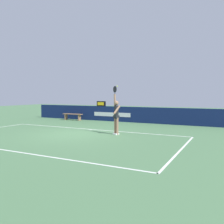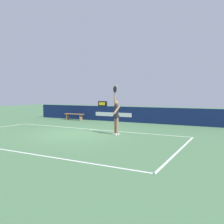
% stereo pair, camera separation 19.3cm
% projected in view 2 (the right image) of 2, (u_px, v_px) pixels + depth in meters
% --- Properties ---
extents(ground_plane, '(60.00, 60.00, 0.00)m').
position_uv_depth(ground_plane, '(74.00, 134.00, 12.35)').
color(ground_plane, '#4D794D').
extents(court_lines, '(11.36, 5.97, 0.00)m').
position_uv_depth(court_lines, '(60.00, 137.00, 11.35)').
color(court_lines, white).
rests_on(court_lines, ground).
extents(back_wall, '(16.02, 0.19, 1.14)m').
position_uv_depth(back_wall, '(124.00, 114.00, 17.80)').
color(back_wall, '#101F4D').
rests_on(back_wall, ground).
extents(speed_display, '(0.71, 0.20, 0.38)m').
position_uv_depth(speed_display, '(103.00, 104.00, 18.61)').
color(speed_display, black).
rests_on(speed_display, back_wall).
extents(tennis_player, '(0.46, 0.47, 2.48)m').
position_uv_depth(tennis_player, '(116.00, 114.00, 12.07)').
color(tennis_player, '#9E7459').
rests_on(tennis_player, ground).
extents(tennis_ball, '(0.07, 0.07, 0.07)m').
position_uv_depth(tennis_ball, '(117.00, 86.00, 11.80)').
color(tennis_ball, '#C6E239').
extents(courtside_bench_near, '(1.72, 0.38, 0.51)m').
position_uv_depth(courtside_bench_near, '(74.00, 115.00, 19.09)').
color(courtside_bench_near, '#916849').
rests_on(courtside_bench_near, ground).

